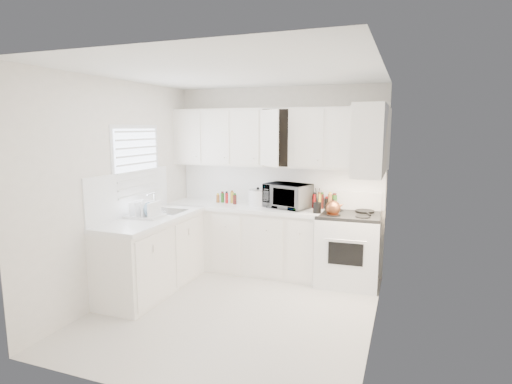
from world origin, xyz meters
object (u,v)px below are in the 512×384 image
at_px(tea_kettle, 333,207).
at_px(microwave, 288,193).
at_px(stove, 348,239).
at_px(utensil_crock, 317,200).
at_px(rice_cooker, 258,196).
at_px(dish_rack, 145,208).

xyz_separation_m(tea_kettle, microwave, (-0.67, 0.25, 0.10)).
relative_size(stove, utensil_crock, 3.61).
height_order(stove, rice_cooker, rice_cooker).
distance_m(rice_cooker, dish_rack, 1.59).
xyz_separation_m(microwave, dish_rack, (-1.46, -1.22, -0.09)).
distance_m(stove, rice_cooker, 1.37).
xyz_separation_m(stove, rice_cooker, (-1.28, 0.09, 0.48)).
bearing_deg(utensil_crock, stove, 18.24).
distance_m(stove, utensil_crock, 0.66).
relative_size(microwave, dish_rack, 1.42).
bearing_deg(stove, microwave, 170.92).
bearing_deg(utensil_crock, dish_rack, -152.52).
xyz_separation_m(tea_kettle, rice_cooker, (-1.10, 0.25, 0.03)).
relative_size(tea_kettle, dish_rack, 0.57).
height_order(tea_kettle, utensil_crock, utensil_crock).
bearing_deg(dish_rack, microwave, 37.54).
distance_m(rice_cooker, utensil_crock, 0.92).
relative_size(stove, tea_kettle, 5.04).
height_order(stove, microwave, microwave).
bearing_deg(rice_cooker, microwave, 0.90).
relative_size(microwave, utensil_crock, 1.79).
bearing_deg(microwave, tea_kettle, -3.34).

